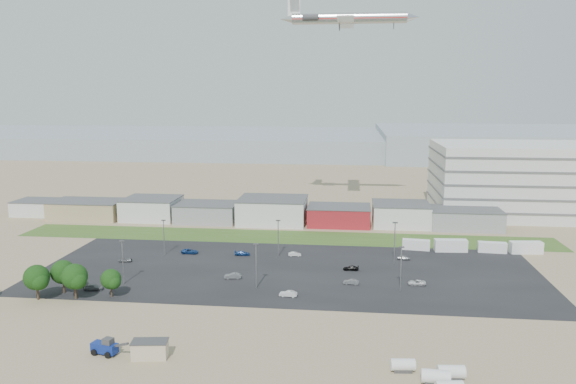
# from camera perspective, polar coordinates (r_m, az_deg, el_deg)

# --- Properties ---
(ground) EXTENTS (700.00, 700.00, 0.00)m
(ground) POSITION_cam_1_polar(r_m,az_deg,el_deg) (119.14, -3.49, -10.77)
(ground) COLOR #8F7B5B
(ground) RESTS_ON ground
(parking_lot) EXTENTS (120.00, 50.00, 0.01)m
(parking_lot) POSITION_cam_1_polar(r_m,az_deg,el_deg) (137.17, 0.04, -7.95)
(parking_lot) COLOR black
(parking_lot) RESTS_ON ground
(grass_strip) EXTENTS (160.00, 16.00, 0.02)m
(grass_strip) POSITION_cam_1_polar(r_m,az_deg,el_deg) (168.28, -0.43, -4.58)
(grass_strip) COLOR #355821
(grass_strip) RESTS_ON ground
(hills_backdrop) EXTENTS (700.00, 200.00, 9.00)m
(hills_backdrop) POSITION_cam_1_polar(r_m,az_deg,el_deg) (426.93, 9.22, 4.67)
(hills_backdrop) COLOR gray
(hills_backdrop) RESTS_ON ground
(building_row) EXTENTS (170.00, 20.00, 8.00)m
(building_row) POSITION_cam_1_polar(r_m,az_deg,el_deg) (188.32, -4.88, -1.82)
(building_row) COLOR silver
(building_row) RESTS_ON ground
(parking_garage) EXTENTS (80.00, 40.00, 25.00)m
(parking_garage) POSITION_cam_1_polar(r_m,az_deg,el_deg) (218.53, 25.20, 1.16)
(parking_garage) COLOR silver
(parking_garage) RESTS_ON ground
(portable_shed) EXTENTS (6.15, 3.77, 2.92)m
(portable_shed) POSITION_cam_1_polar(r_m,az_deg,el_deg) (96.42, -13.85, -15.26)
(portable_shed) COLOR #BEB08F
(portable_shed) RESTS_ON ground
(telehandler) EXTENTS (7.37, 4.02, 2.92)m
(telehandler) POSITION_cam_1_polar(r_m,az_deg,el_deg) (99.55, -18.15, -14.64)
(telehandler) COLOR navy
(telehandler) RESTS_ON ground
(storage_tank_nw) EXTENTS (3.86, 2.19, 2.22)m
(storage_tank_nw) POSITION_cam_1_polar(r_m,az_deg,el_deg) (91.63, 11.58, -16.80)
(storage_tank_nw) COLOR silver
(storage_tank_nw) RESTS_ON ground
(storage_tank_ne) EXTENTS (4.17, 2.35, 2.40)m
(storage_tank_ne) POSITION_cam_1_polar(r_m,az_deg,el_deg) (91.03, 16.23, -17.13)
(storage_tank_ne) COLOR silver
(storage_tank_ne) RESTS_ON ground
(storage_tank_sw) EXTENTS (4.28, 2.36, 2.48)m
(storage_tank_sw) POSITION_cam_1_polar(r_m,az_deg,el_deg) (89.02, 14.78, -17.67)
(storage_tank_sw) COLOR silver
(storage_tank_sw) RESTS_ON ground
(box_trailer_a) EXTENTS (7.60, 3.26, 2.76)m
(box_trailer_a) POSITION_cam_1_polar(r_m,az_deg,el_deg) (158.47, 12.89, -5.24)
(box_trailer_a) COLOR silver
(box_trailer_a) RESTS_ON ground
(box_trailer_b) EXTENTS (8.84, 3.32, 3.25)m
(box_trailer_b) POSITION_cam_1_polar(r_m,az_deg,el_deg) (159.03, 16.20, -5.24)
(box_trailer_b) COLOR silver
(box_trailer_b) RESTS_ON ground
(box_trailer_c) EXTENTS (7.55, 2.86, 2.78)m
(box_trailer_c) POSITION_cam_1_polar(r_m,az_deg,el_deg) (161.55, 20.03, -5.30)
(box_trailer_c) COLOR silver
(box_trailer_c) RESTS_ON ground
(box_trailer_d) EXTENTS (8.68, 3.51, 3.17)m
(box_trailer_d) POSITION_cam_1_polar(r_m,az_deg,el_deg) (163.89, 23.03, -5.21)
(box_trailer_d) COLOR silver
(box_trailer_d) RESTS_ON ground
(tree_left) EXTENTS (5.61, 5.61, 8.42)m
(tree_left) POSITION_cam_1_polar(r_m,az_deg,el_deg) (128.03, -24.17, -8.17)
(tree_left) COLOR black
(tree_left) RESTS_ON ground
(tree_mid) EXTENTS (5.45, 5.45, 8.18)m
(tree_mid) POSITION_cam_1_polar(r_m,az_deg,el_deg) (130.13, -21.89, -7.79)
(tree_mid) COLOR black
(tree_mid) RESTS_ON ground
(tree_right) EXTENTS (5.67, 5.67, 8.50)m
(tree_right) POSITION_cam_1_polar(r_m,az_deg,el_deg) (125.50, -20.85, -8.28)
(tree_right) COLOR black
(tree_right) RESTS_ON ground
(tree_near) EXTENTS (4.54, 4.54, 6.82)m
(tree_near) POSITION_cam_1_polar(r_m,az_deg,el_deg) (124.53, -17.54, -8.64)
(tree_near) COLOR black
(tree_near) RESTS_ON ground
(lightpole_front_l) EXTENTS (1.17, 0.49, 9.97)m
(lightpole_front_l) POSITION_cam_1_polar(r_m,az_deg,el_deg) (131.63, -16.42, -6.86)
(lightpole_front_l) COLOR slate
(lightpole_front_l) RESTS_ON ground
(lightpole_front_m) EXTENTS (1.19, 0.50, 10.13)m
(lightpole_front_m) POSITION_cam_1_polar(r_m,az_deg,el_deg) (123.65, -3.26, -7.51)
(lightpole_front_m) COLOR slate
(lightpole_front_m) RESTS_ON ground
(lightpole_front_r) EXTENTS (1.17, 0.49, 9.91)m
(lightpole_front_r) POSITION_cam_1_polar(r_m,az_deg,el_deg) (124.17, 11.39, -7.67)
(lightpole_front_r) COLOR slate
(lightpole_front_r) RESTS_ON ground
(lightpole_back_l) EXTENTS (1.11, 0.46, 9.46)m
(lightpole_back_l) POSITION_cam_1_polar(r_m,az_deg,el_deg) (152.35, -12.49, -4.53)
(lightpole_back_l) COLOR slate
(lightpole_back_l) RESTS_ON ground
(lightpole_back_m) EXTENTS (1.15, 0.48, 9.76)m
(lightpole_back_m) POSITION_cam_1_polar(r_m,az_deg,el_deg) (147.23, -1.00, -4.73)
(lightpole_back_m) COLOR slate
(lightpole_back_m) RESTS_ON ground
(lightpole_back_r) EXTENTS (1.26, 0.52, 10.70)m
(lightpole_back_r) POSITION_cam_1_polar(r_m,az_deg,el_deg) (143.29, 10.77, -5.12)
(lightpole_back_r) COLOR slate
(lightpole_back_r) RESTS_ON ground
(airliner) EXTENTS (47.90, 32.69, 14.14)m
(airliner) POSITION_cam_1_polar(r_m,az_deg,el_deg) (202.75, 6.22, 17.15)
(airliner) COLOR silver
(parked_car_0) EXTENTS (3.99, 1.90, 1.10)m
(parked_car_0) POSITION_cam_1_polar(r_m,az_deg,el_deg) (130.11, 12.95, -8.95)
(parked_car_0) COLOR silver
(parked_car_0) RESTS_ON ground
(parked_car_1) EXTENTS (3.57, 1.59, 1.14)m
(parked_car_1) POSITION_cam_1_polar(r_m,az_deg,el_deg) (128.10, 6.42, -9.05)
(parked_car_1) COLOR #595B5E
(parked_car_1) RESTS_ON ground
(parked_car_4) EXTENTS (4.07, 1.85, 1.29)m
(parked_car_4) POSITION_cam_1_polar(r_m,az_deg,el_deg) (131.68, -5.63, -8.47)
(parked_car_4) COLOR #595B5E
(parked_car_4) RESTS_ON ground
(parked_car_5) EXTENTS (3.40, 1.72, 1.11)m
(parked_car_5) POSITION_cam_1_polar(r_m,az_deg,el_deg) (149.47, -16.20, -6.63)
(parked_car_5) COLOR #595B5E
(parked_car_5) RESTS_ON ground
(parked_car_6) EXTENTS (4.17, 1.99, 1.17)m
(parked_car_6) POSITION_cam_1_polar(r_m,az_deg,el_deg) (149.79, -4.66, -6.21)
(parked_car_6) COLOR navy
(parked_car_6) RESTS_ON ground
(parked_car_8) EXTENTS (3.42, 1.68, 1.12)m
(parked_car_8) POSITION_cam_1_polar(r_m,az_deg,el_deg) (148.40, 11.66, -6.55)
(parked_car_8) COLOR #A5A5AA
(parked_car_8) RESTS_ON ground
(parked_car_9) EXTENTS (4.56, 2.19, 1.25)m
(parked_car_9) POSITION_cam_1_polar(r_m,az_deg,el_deg) (153.19, -9.95, -5.95)
(parked_car_9) COLOR navy
(parked_car_9) RESTS_ON ground
(parked_car_10) EXTENTS (4.53, 2.29, 1.26)m
(parked_car_10) POSITION_cam_1_polar(r_m,az_deg,el_deg) (130.74, -19.17, -9.13)
(parked_car_10) COLOR #595B5E
(parked_car_10) RESTS_ON ground
(parked_car_11) EXTENTS (3.43, 1.53, 1.09)m
(parked_car_11) POSITION_cam_1_polar(r_m,az_deg,el_deg) (148.61, 0.70, -6.32)
(parked_car_11) COLOR silver
(parked_car_11) RESTS_ON ground
(parked_car_12) EXTENTS (3.76, 1.55, 1.09)m
(parked_car_12) POSITION_cam_1_polar(r_m,az_deg,el_deg) (137.87, 6.40, -7.68)
(parked_car_12) COLOR black
(parked_car_12) RESTS_ON ground
(parked_car_13) EXTENTS (3.84, 1.61, 1.24)m
(parked_car_13) POSITION_cam_1_polar(r_m,az_deg,el_deg) (119.98, 0.02, -10.29)
(parked_car_13) COLOR silver
(parked_car_13) RESTS_ON ground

